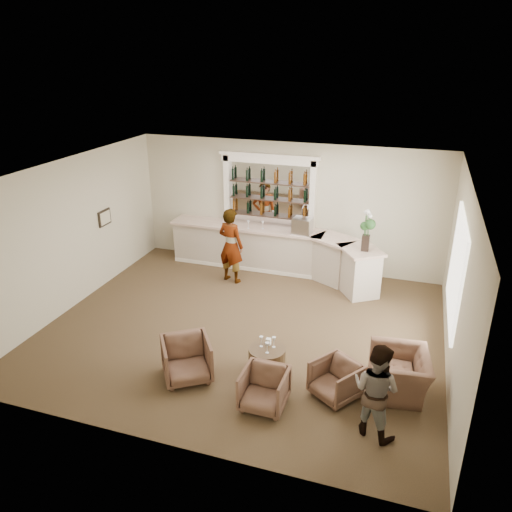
{
  "coord_description": "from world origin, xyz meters",
  "views": [
    {
      "loc": [
        3.09,
        -8.54,
        5.41
      ],
      "look_at": [
        -0.02,
        0.9,
        1.28
      ],
      "focal_mm": 35.0,
      "sensor_mm": 36.0,
      "label": 1
    }
  ],
  "objects_px": {
    "bar_counter": "(276,251)",
    "espresso_machine": "(302,226)",
    "guest": "(376,390)",
    "cocktail_table": "(267,360)",
    "armchair_left": "(187,359)",
    "armchair_right": "(336,380)",
    "armchair_far": "(399,373)",
    "flower_vase": "(367,228)",
    "armchair_center": "(264,389)",
    "sommelier": "(231,246)"
  },
  "relations": [
    {
      "from": "armchair_center",
      "to": "armchair_right",
      "type": "distance_m",
      "value": 1.22
    },
    {
      "from": "bar_counter",
      "to": "armchair_far",
      "type": "xyz_separation_m",
      "value": [
        3.36,
        -4.12,
        -0.22
      ]
    },
    {
      "from": "flower_vase",
      "to": "armchair_right",
      "type": "bearing_deg",
      "value": -89.1
    },
    {
      "from": "cocktail_table",
      "to": "espresso_machine",
      "type": "relative_size",
      "value": 1.45
    },
    {
      "from": "espresso_machine",
      "to": "bar_counter",
      "type": "bearing_deg",
      "value": -176.68
    },
    {
      "from": "cocktail_table",
      "to": "armchair_far",
      "type": "xyz_separation_m",
      "value": [
        2.27,
        0.2,
        0.11
      ]
    },
    {
      "from": "bar_counter",
      "to": "guest",
      "type": "bearing_deg",
      "value": -59.93
    },
    {
      "from": "flower_vase",
      "to": "cocktail_table",
      "type": "bearing_deg",
      "value": -108.54
    },
    {
      "from": "armchair_right",
      "to": "armchair_far",
      "type": "height_order",
      "value": "armchair_far"
    },
    {
      "from": "bar_counter",
      "to": "armchair_right",
      "type": "xyz_separation_m",
      "value": [
        2.37,
        -4.61,
        -0.25
      ]
    },
    {
      "from": "guest",
      "to": "armchair_right",
      "type": "height_order",
      "value": "guest"
    },
    {
      "from": "cocktail_table",
      "to": "armchair_center",
      "type": "height_order",
      "value": "armchair_center"
    },
    {
      "from": "sommelier",
      "to": "armchair_far",
      "type": "relative_size",
      "value": 1.73
    },
    {
      "from": "armchair_right",
      "to": "espresso_machine",
      "type": "xyz_separation_m",
      "value": [
        -1.69,
        4.58,
        1.02
      ]
    },
    {
      "from": "armchair_center",
      "to": "armchair_far",
      "type": "height_order",
      "value": "armchair_far"
    },
    {
      "from": "espresso_machine",
      "to": "flower_vase",
      "type": "distance_m",
      "value": 1.79
    },
    {
      "from": "bar_counter",
      "to": "guest",
      "type": "distance_m",
      "value": 6.09
    },
    {
      "from": "cocktail_table",
      "to": "armchair_right",
      "type": "height_order",
      "value": "armchair_right"
    },
    {
      "from": "espresso_machine",
      "to": "armchair_center",
      "type": "bearing_deg",
      "value": -77.66
    },
    {
      "from": "armchair_center",
      "to": "armchair_right",
      "type": "height_order",
      "value": "armchair_center"
    },
    {
      "from": "cocktail_table",
      "to": "armchair_right",
      "type": "relative_size",
      "value": 0.93
    },
    {
      "from": "bar_counter",
      "to": "espresso_machine",
      "type": "relative_size",
      "value": 12.46
    },
    {
      "from": "espresso_machine",
      "to": "flower_vase",
      "type": "relative_size",
      "value": 0.47
    },
    {
      "from": "sommelier",
      "to": "espresso_machine",
      "type": "relative_size",
      "value": 4.13
    },
    {
      "from": "armchair_center",
      "to": "sommelier",
      "type": "bearing_deg",
      "value": 117.76
    },
    {
      "from": "cocktail_table",
      "to": "espresso_machine",
      "type": "distance_m",
      "value": 4.45
    },
    {
      "from": "bar_counter",
      "to": "guest",
      "type": "xyz_separation_m",
      "value": [
        3.05,
        -5.27,
        0.19
      ]
    },
    {
      "from": "flower_vase",
      "to": "armchair_far",
      "type": "bearing_deg",
      "value": -73.05
    },
    {
      "from": "espresso_machine",
      "to": "armchair_far",
      "type": "bearing_deg",
      "value": -51.43
    },
    {
      "from": "bar_counter",
      "to": "armchair_left",
      "type": "relative_size",
      "value": 6.83
    },
    {
      "from": "guest",
      "to": "armchair_right",
      "type": "xyz_separation_m",
      "value": [
        -0.68,
        0.66,
        -0.44
      ]
    },
    {
      "from": "armchair_center",
      "to": "armchair_far",
      "type": "bearing_deg",
      "value": 28.89
    },
    {
      "from": "guest",
      "to": "armchair_left",
      "type": "height_order",
      "value": "guest"
    },
    {
      "from": "armchair_right",
      "to": "sommelier",
      "type": "bearing_deg",
      "value": 165.67
    },
    {
      "from": "armchair_left",
      "to": "armchair_right",
      "type": "relative_size",
      "value": 1.17
    },
    {
      "from": "bar_counter",
      "to": "sommelier",
      "type": "distance_m",
      "value": 1.32
    },
    {
      "from": "sommelier",
      "to": "armchair_center",
      "type": "bearing_deg",
      "value": 132.59
    },
    {
      "from": "cocktail_table",
      "to": "armchair_far",
      "type": "bearing_deg",
      "value": 5.06
    },
    {
      "from": "armchair_left",
      "to": "armchair_far",
      "type": "xyz_separation_m",
      "value": [
        3.56,
        0.79,
        -0.03
      ]
    },
    {
      "from": "sommelier",
      "to": "cocktail_table",
      "type": "bearing_deg",
      "value": 135.58
    },
    {
      "from": "flower_vase",
      "to": "bar_counter",
      "type": "bearing_deg",
      "value": 163.64
    },
    {
      "from": "armchair_right",
      "to": "cocktail_table",
      "type": "bearing_deg",
      "value": -158.14
    },
    {
      "from": "flower_vase",
      "to": "guest",
      "type": "bearing_deg",
      "value": -80.81
    },
    {
      "from": "armchair_center",
      "to": "armchair_right",
      "type": "relative_size",
      "value": 1.03
    },
    {
      "from": "guest",
      "to": "armchair_left",
      "type": "relative_size",
      "value": 1.83
    },
    {
      "from": "sommelier",
      "to": "armchair_right",
      "type": "relative_size",
      "value": 2.64
    },
    {
      "from": "armchair_right",
      "to": "armchair_left",
      "type": "bearing_deg",
      "value": -138.92
    },
    {
      "from": "guest",
      "to": "flower_vase",
      "type": "xyz_separation_m",
      "value": [
        -0.74,
        4.59,
        0.93
      ]
    },
    {
      "from": "cocktail_table",
      "to": "armchair_left",
      "type": "height_order",
      "value": "armchair_left"
    },
    {
      "from": "bar_counter",
      "to": "espresso_machine",
      "type": "bearing_deg",
      "value": -2.08
    }
  ]
}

